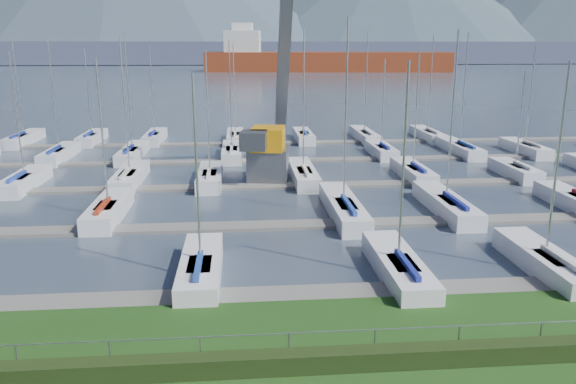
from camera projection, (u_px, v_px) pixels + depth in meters
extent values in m
cube|color=#3E4A5B|center=(244.00, 68.00, 270.02)|extent=(800.00, 540.00, 0.20)
cube|color=#213112|center=(319.00, 361.00, 19.00)|extent=(80.00, 0.70, 0.70)
cylinder|color=gray|center=(318.00, 332.00, 19.17)|extent=(80.00, 0.04, 0.04)
cube|color=#48516A|center=(243.00, 52.00, 335.81)|extent=(900.00, 80.00, 12.00)
cube|color=slate|center=(299.00, 295.00, 25.31)|extent=(90.00, 1.60, 0.25)
cube|color=slate|center=(283.00, 226.00, 34.95)|extent=(90.00, 1.60, 0.25)
cube|color=slate|center=(273.00, 186.00, 44.58)|extent=(90.00, 1.60, 0.25)
cube|color=gray|center=(267.00, 161.00, 54.21)|extent=(90.00, 1.60, 0.25)
cube|color=slate|center=(262.00, 143.00, 63.84)|extent=(90.00, 1.60, 0.25)
cube|color=slate|center=(268.00, 164.00, 46.09)|extent=(3.64, 3.64, 2.60)
cube|color=orange|center=(268.00, 138.00, 45.56)|extent=(3.08, 3.75, 1.80)
cube|color=#575A5E|center=(285.00, 25.00, 47.74)|extent=(1.27, 11.24, 19.89)
cube|color=#505357|center=(254.00, 140.00, 43.48)|extent=(2.31, 2.47, 1.40)
cube|color=maroon|center=(327.00, 65.00, 231.42)|extent=(100.77, 28.33, 10.00)
cube|color=silver|center=(243.00, 46.00, 230.16)|extent=(15.39, 15.39, 12.00)
cube|color=silver|center=(242.00, 28.00, 228.37)|extent=(8.80, 8.80, 4.00)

